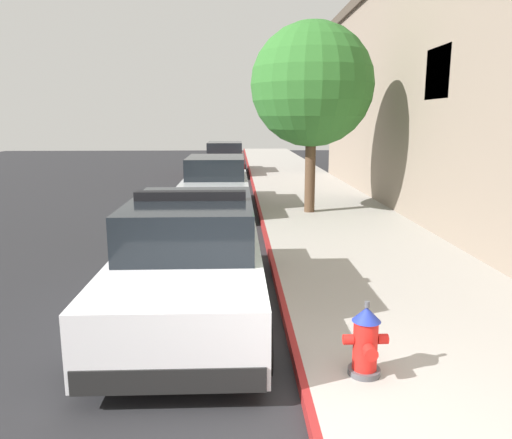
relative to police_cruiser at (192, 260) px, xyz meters
name	(u,v)px	position (x,y,z in m)	size (l,w,h in m)	color
ground_plane	(110,221)	(-2.87, 6.86, -0.84)	(32.81, 60.00, 0.20)	#232326
sidewalk_pavement	(327,213)	(3.13, 6.86, -0.67)	(3.68, 60.00, 0.15)	#9E9991
curb_painted_edge	(260,213)	(1.25, 6.86, -0.67)	(0.08, 60.00, 0.15)	maroon
police_cruiser	(192,260)	(0.00, 0.00, 0.00)	(1.94, 4.84, 1.68)	white
parked_car_silver_ahead	(216,185)	(0.00, 7.89, 0.00)	(1.94, 4.84, 1.56)	#B2B5BA
parked_car_dark_far	(225,159)	(0.04, 17.59, 0.00)	(1.94, 4.84, 1.56)	maroon
fire_hydrant	(366,341)	(1.87, -2.07, -0.25)	(0.44, 0.40, 0.76)	#4C4C51
street_tree	(312,85)	(2.60, 6.70, 2.76)	(3.21, 3.21, 4.97)	brown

